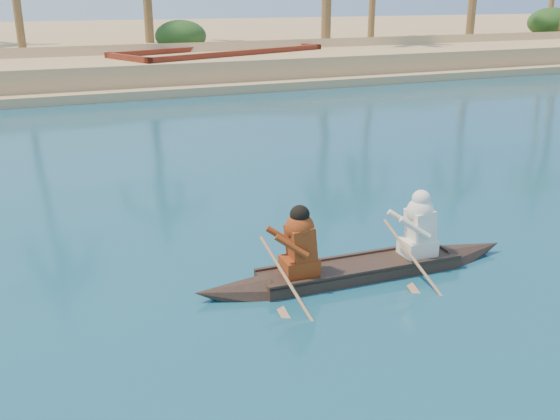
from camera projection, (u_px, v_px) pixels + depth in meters
name	position (u px, v px, depth m)	size (l,w,h in m)	color
sandy_embankment	(170.00, 42.00, 49.62)	(150.00, 51.00, 1.50)	tan
shrub_cluster	(235.00, 47.00, 36.08)	(100.00, 6.00, 2.40)	#1C3E16
canoe	(360.00, 258.00, 9.50)	(5.25, 0.93, 1.44)	#34251C
barge_mid	(221.00, 67.00, 31.48)	(11.49, 7.20, 1.82)	maroon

